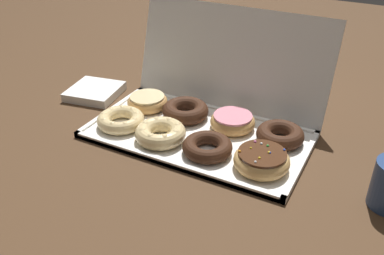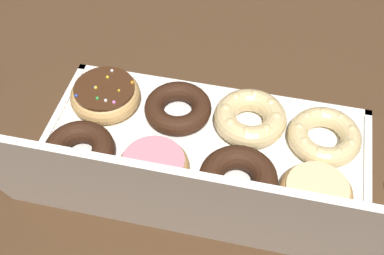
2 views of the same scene
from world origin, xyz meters
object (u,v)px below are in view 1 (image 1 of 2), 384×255
Objects in this scene: chocolate_cake_ring_donut_2 at (207,147)px; cruller_donut_1 at (160,133)px; sprinkle_donut_3 at (262,160)px; napkin_stack at (95,92)px; glazed_ring_donut_4 at (147,101)px; chocolate_cake_ring_donut_5 at (185,111)px; chocolate_cake_ring_donut_7 at (280,135)px; donut_box at (197,135)px; cruller_donut_0 at (121,120)px; pink_frosted_donut_6 at (233,121)px.

cruller_donut_1 is at bearing -179.12° from chocolate_cake_ring_donut_2.
napkin_stack is (-0.55, 0.12, -0.02)m from sprinkle_donut_3.
chocolate_cake_ring_donut_2 is 1.04× the size of glazed_ring_donut_4.
chocolate_cake_ring_donut_5 is (-0.12, 0.12, 0.00)m from chocolate_cake_ring_donut_2.
cruller_donut_1 is 0.12m from chocolate_cake_ring_donut_5.
donut_box is at bearing -162.56° from chocolate_cake_ring_donut_7.
donut_box is 4.37× the size of cruller_donut_1.
chocolate_cake_ring_donut_7 is at bearing 26.43° from cruller_donut_1.
chocolate_cake_ring_donut_2 is 0.13m from sprinkle_donut_3.
sprinkle_donut_3 is at bearing -0.91° from cruller_donut_0.
donut_box is 0.19m from glazed_ring_donut_4.
chocolate_cake_ring_donut_5 is 0.87× the size of napkin_stack.
pink_frosted_donut_6 is (0.24, 0.01, 0.00)m from glazed_ring_donut_4.
donut_box is at bearing 45.95° from cruller_donut_1.
chocolate_cake_ring_donut_5 reaches higher than napkin_stack.
cruller_donut_1 is 0.25m from sprinkle_donut_3.
chocolate_cake_ring_donut_5 is at bearing 138.08° from donut_box.
sprinkle_donut_3 reaches higher than chocolate_cake_ring_donut_7.
napkin_stack is (-0.30, 0.01, -0.02)m from chocolate_cake_ring_donut_5.
chocolate_cake_ring_donut_7 is (0.19, 0.06, 0.02)m from donut_box.
donut_box is 0.20m from sprinkle_donut_3.
cruller_donut_0 is at bearing -92.97° from glazed_ring_donut_4.
pink_frosted_donut_6 is (0.13, 0.01, -0.00)m from chocolate_cake_ring_donut_5.
chocolate_cake_ring_donut_7 is (0.12, -0.01, -0.00)m from pink_frosted_donut_6.
cruller_donut_0 is 0.22m from napkin_stack.
donut_box is 4.70× the size of chocolate_cake_ring_donut_7.
cruller_donut_0 is at bearing 177.99° from chocolate_cake_ring_donut_2.
pink_frosted_donut_6 is at bearing 0.13° from napkin_stack.
cruller_donut_1 is (0.12, -0.01, 0.00)m from cruller_donut_0.
donut_box is 0.09m from pink_frosted_donut_6.
chocolate_cake_ring_donut_2 is at bearing -2.01° from cruller_donut_0.
pink_frosted_donut_6 is at bearing 133.66° from sprinkle_donut_3.
cruller_donut_0 is (-0.19, -0.06, 0.02)m from donut_box.
chocolate_cake_ring_donut_7 is (0.00, 0.12, -0.00)m from sprinkle_donut_3.
cruller_donut_0 reaches higher than chocolate_cake_ring_donut_2.
chocolate_cake_ring_donut_7 is at bearing 17.04° from cruller_donut_0.
pink_frosted_donut_6 is at bearing 45.10° from donut_box.
chocolate_cake_ring_donut_2 reaches higher than napkin_stack.
pink_frosted_donut_6 is (0.06, 0.06, 0.02)m from donut_box.
cruller_donut_1 is 0.33m from napkin_stack.
chocolate_cake_ring_donut_2 is (0.12, 0.00, -0.00)m from cruller_donut_1.
chocolate_cake_ring_donut_2 is 0.13m from pink_frosted_donut_6.
cruller_donut_0 is 0.24m from chocolate_cake_ring_donut_2.
sprinkle_donut_3 is 0.88× the size of napkin_stack.
chocolate_cake_ring_donut_2 is 0.44m from napkin_stack.
chocolate_cake_ring_donut_7 is at bearing 43.59° from chocolate_cake_ring_donut_2.
glazed_ring_donut_4 is at bearing 153.06° from chocolate_cake_ring_donut_2.
glazed_ring_donut_4 is 0.24m from pink_frosted_donut_6.
chocolate_cake_ring_donut_7 reaches higher than chocolate_cake_ring_donut_2.
sprinkle_donut_3 reaches higher than cruller_donut_1.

